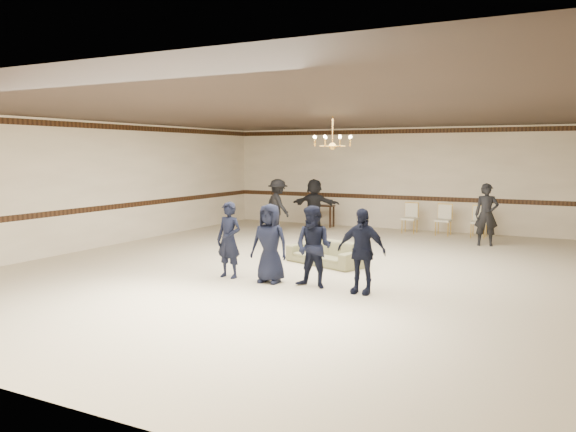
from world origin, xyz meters
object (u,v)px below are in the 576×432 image
object	(u,v)px
adult_right	(486,215)
banquet_chair_left	(410,218)
boy_b	(270,243)
boy_d	(361,251)
boy_a	(229,240)
settee	(325,253)
banquet_chair_right	(479,222)
chandelier	(333,131)
adult_mid	(314,205)
console_table	(321,216)
adult_left	(278,206)
boy_c	(314,247)
banquet_chair_mid	(443,220)

from	to	relation	value
adult_right	banquet_chair_left	world-z (taller)	adult_right
boy_b	boy_d	xyz separation A→B (m)	(1.80, 0.00, 0.00)
boy_a	settee	distance (m)	2.38
settee	banquet_chair_right	bearing A→B (deg)	87.52
chandelier	banquet_chair_left	size ratio (longest dim) A/B	1.04
adult_mid	console_table	xyz separation A→B (m)	(-0.30, 1.18, -0.45)
console_table	settee	bearing A→B (deg)	-67.85
banquet_chair_left	settee	bearing A→B (deg)	-87.76
boy_a	console_table	xyz separation A→B (m)	(-1.58, 7.88, -0.38)
adult_mid	boy_a	bearing A→B (deg)	96.12
adult_right	chandelier	bearing A→B (deg)	-138.48
adult_left	adult_right	xyz separation A→B (m)	(6.00, 0.30, 0.00)
boy_a	boy_c	distance (m)	1.80
settee	boy_d	bearing A→B (deg)	-32.82
banquet_chair_right	boy_b	bearing A→B (deg)	-113.67
banquet_chair_left	console_table	size ratio (longest dim) A/B	1.06
banquet_chair_right	boy_d	bearing A→B (deg)	-100.86
boy_d	settee	bearing A→B (deg)	127.46
console_table	banquet_chair_mid	bearing A→B (deg)	-5.60
boy_c	adult_mid	distance (m)	7.37
adult_left	banquet_chair_right	xyz separation A→B (m)	(5.60, 1.68, -0.36)
adult_mid	adult_left	bearing A→B (deg)	33.16
boy_c	adult_left	bearing A→B (deg)	126.99
boy_b	console_table	xyz separation A→B (m)	(-2.48, 7.88, -0.38)
settee	banquet_chair_mid	bearing A→B (deg)	96.73
banquet_chair_left	banquet_chair_right	bearing A→B (deg)	5.20
chandelier	boy_d	bearing A→B (deg)	-57.14
chandelier	adult_left	distance (m)	5.21
adult_left	adult_mid	distance (m)	1.14
adult_mid	banquet_chair_mid	distance (m)	3.85
boy_a	banquet_chair_left	bearing A→B (deg)	83.39
boy_d	banquet_chair_right	size ratio (longest dim) A/B	1.64
chandelier	boy_b	size ratio (longest dim) A/B	0.64
chandelier	boy_a	size ratio (longest dim) A/B	0.64
chandelier	boy_a	bearing A→B (deg)	-113.42
boy_d	console_table	world-z (taller)	boy_d
banquet_chair_left	adult_right	bearing A→B (deg)	-24.76
chandelier	banquet_chair_right	world-z (taller)	chandelier
settee	adult_mid	world-z (taller)	adult_mid
adult_right	banquet_chair_left	xyz separation A→B (m)	(-2.40, 1.38, -0.36)
banquet_chair_mid	banquet_chair_right	world-z (taller)	same
adult_left	boy_a	bearing A→B (deg)	140.88
adult_right	settee	bearing A→B (deg)	-135.02
adult_mid	banquet_chair_right	size ratio (longest dim) A/B	1.80
settee	boy_c	bearing A→B (deg)	-52.19
adult_mid	banquet_chair_left	bearing A→B (deg)	-164.74
banquet_chair_mid	chandelier	bearing A→B (deg)	-101.23
boy_b	adult_left	world-z (taller)	adult_left
banquet_chair_mid	banquet_chair_right	bearing A→B (deg)	3.24
boy_b	settee	world-z (taller)	boy_b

